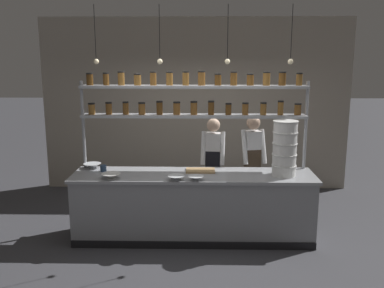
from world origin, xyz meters
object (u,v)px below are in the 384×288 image
(cutting_board, at_px, (200,170))
(serving_cup_front, at_px, (103,168))
(prep_bowl_center_back, at_px, (111,176))
(prep_bowl_near_right, at_px, (196,178))
(chef_left, at_px, (213,163))
(container_stack, at_px, (285,148))
(prep_bowl_center_front, at_px, (92,166))
(prep_bowl_near_left, at_px, (176,178))
(chef_center, at_px, (252,161))
(spice_shelf_unit, at_px, (194,102))

(cutting_board, relative_size, serving_cup_front, 4.54)
(prep_bowl_center_back, bearing_deg, prep_bowl_near_right, -2.52)
(chef_left, xyz_separation_m, container_stack, (0.93, -0.77, 0.39))
(prep_bowl_center_front, distance_m, prep_bowl_center_back, 0.64)
(prep_bowl_near_left, xyz_separation_m, serving_cup_front, (-1.04, 0.41, 0.01))
(prep_bowl_center_front, distance_m, prep_bowl_near_right, 1.59)
(cutting_board, distance_m, prep_bowl_near_left, 0.54)
(chef_center, height_order, cutting_board, chef_center)
(prep_bowl_center_back, height_order, serving_cup_front, serving_cup_front)
(container_stack, height_order, cutting_board, container_stack)
(prep_bowl_center_back, distance_m, serving_cup_front, 0.40)
(cutting_board, height_order, prep_bowl_near_right, prep_bowl_near_right)
(spice_shelf_unit, bearing_deg, serving_cup_front, -170.03)
(spice_shelf_unit, distance_m, prep_bowl_center_back, 1.52)
(cutting_board, distance_m, prep_bowl_near_right, 0.44)
(container_stack, distance_m, serving_cup_front, 2.49)
(chef_center, distance_m, container_stack, 0.91)
(chef_center, distance_m, cutting_board, 0.98)
(container_stack, xyz_separation_m, prep_bowl_center_front, (-2.66, 0.32, -0.34))
(chef_left, bearing_deg, prep_bowl_near_left, -110.71)
(prep_bowl_center_front, relative_size, serving_cup_front, 2.84)
(spice_shelf_unit, bearing_deg, chef_center, 23.66)
(chef_center, xyz_separation_m, prep_bowl_center_back, (-1.96, -0.96, 0.03))
(spice_shelf_unit, height_order, prep_bowl_near_right, spice_shelf_unit)
(cutting_board, bearing_deg, chef_left, 72.01)
(chef_left, xyz_separation_m, chef_center, (0.60, -0.01, 0.03))
(spice_shelf_unit, relative_size, prep_bowl_center_back, 12.53)
(chef_left, bearing_deg, prep_bowl_near_right, -98.20)
(chef_left, distance_m, prep_bowl_center_back, 1.67)
(chef_center, xyz_separation_m, cutting_board, (-0.79, -0.58, 0.01))
(prep_bowl_center_back, distance_m, prep_bowl_near_right, 1.11)
(prep_bowl_near_left, bearing_deg, spice_shelf_unit, 70.68)
(container_stack, distance_m, prep_bowl_center_front, 2.70)
(prep_bowl_near_left, xyz_separation_m, prep_bowl_center_front, (-1.23, 0.57, 0.00))
(spice_shelf_unit, relative_size, cutting_board, 7.94)
(prep_bowl_near_left, distance_m, serving_cup_front, 1.11)
(prep_bowl_center_front, bearing_deg, prep_bowl_near_left, -24.93)
(spice_shelf_unit, distance_m, prep_bowl_near_right, 1.11)
(cutting_board, bearing_deg, spice_shelf_unit, 116.05)
(chef_center, bearing_deg, spice_shelf_unit, -167.60)
(spice_shelf_unit, relative_size, serving_cup_front, 36.02)
(chef_left, height_order, prep_bowl_center_front, chef_left)
(cutting_board, height_order, serving_cup_front, serving_cup_front)
(chef_left, distance_m, container_stack, 1.27)
(chef_center, distance_m, prep_bowl_near_left, 1.50)
(spice_shelf_unit, height_order, prep_bowl_center_back, spice_shelf_unit)
(chef_left, distance_m, serving_cup_front, 1.66)
(spice_shelf_unit, bearing_deg, chef_left, 54.34)
(cutting_board, height_order, prep_bowl_center_back, prep_bowl_center_back)
(prep_bowl_near_right, bearing_deg, chef_center, 50.04)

